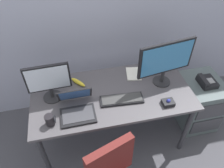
{
  "coord_description": "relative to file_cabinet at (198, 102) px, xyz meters",
  "views": [
    {
      "loc": [
        -0.33,
        -1.48,
        2.3
      ],
      "look_at": [
        0.0,
        0.0,
        0.87
      ],
      "focal_mm": 35.26,
      "sensor_mm": 36.0,
      "label": 1
    }
  ],
  "objects": [
    {
      "name": "paper_notepad",
      "position": [
        -0.79,
        0.19,
        0.44
      ],
      "size": [
        0.18,
        0.23,
        0.01
      ],
      "primitive_type": "cube",
      "rotation": [
        0.0,
        0.0,
        -0.17
      ],
      "color": "white",
      "rests_on": "desk"
    },
    {
      "name": "cell_phone",
      "position": [
        -0.65,
        0.24,
        0.44
      ],
      "size": [
        0.12,
        0.16,
        0.01
      ],
      "primitive_type": "cube",
      "rotation": [
        0.0,
        0.0,
        -0.47
      ],
      "color": "black",
      "rests_on": "desk"
    },
    {
      "name": "trackball_mouse",
      "position": [
        -0.6,
        -0.29,
        0.45
      ],
      "size": [
        0.11,
        0.09,
        0.07
      ],
      "color": "black",
      "rests_on": "desk"
    },
    {
      "name": "file_cabinet",
      "position": [
        0.0,
        0.0,
        0.0
      ],
      "size": [
        0.42,
        0.53,
        0.63
      ],
      "color": "#525F60",
      "rests_on": "ground"
    },
    {
      "name": "monitor_main",
      "position": [
        -0.54,
        0.01,
        0.71
      ],
      "size": [
        0.57,
        0.18,
        0.48
      ],
      "color": "#262628",
      "rests_on": "desk"
    },
    {
      "name": "monitor_side",
      "position": [
        -1.65,
        0.03,
        0.65
      ],
      "size": [
        0.4,
        0.18,
        0.39
      ],
      "color": "#262628",
      "rests_on": "desk"
    },
    {
      "name": "desk_phone",
      "position": [
        -0.01,
        -0.02,
        0.35
      ],
      "size": [
        0.17,
        0.2,
        0.09
      ],
      "color": "black",
      "rests_on": "file_cabinet"
    },
    {
      "name": "desk",
      "position": [
        -1.07,
        -0.03,
        0.35
      ],
      "size": [
        1.58,
        0.78,
        0.75
      ],
      "color": "#4B484C",
      "rests_on": "ground"
    },
    {
      "name": "ground_plane",
      "position": [
        -1.07,
        -0.03,
        -0.32
      ],
      "size": [
        8.0,
        8.0,
        0.0
      ],
      "primitive_type": "plane",
      "color": "#48484E"
    },
    {
      "name": "keyboard",
      "position": [
        -1.01,
        -0.15,
        0.44
      ],
      "size": [
        0.42,
        0.16,
        0.03
      ],
      "color": "black",
      "rests_on": "desk"
    },
    {
      "name": "banana",
      "position": [
        -1.38,
        0.17,
        0.45
      ],
      "size": [
        0.15,
        0.17,
        0.04
      ],
      "primitive_type": "ellipsoid",
      "rotation": [
        0.0,
        0.0,
        2.26
      ],
      "color": "yellow",
      "rests_on": "desk"
    },
    {
      "name": "laptop",
      "position": [
        -1.43,
        -0.19,
        0.48
      ],
      "size": [
        0.31,
        0.33,
        0.22
      ],
      "color": "black",
      "rests_on": "desk"
    },
    {
      "name": "coffee_mug",
      "position": [
        -1.67,
        -0.28,
        0.48
      ],
      "size": [
        0.09,
        0.08,
        0.1
      ],
      "color": "black",
      "rests_on": "desk"
    }
  ]
}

